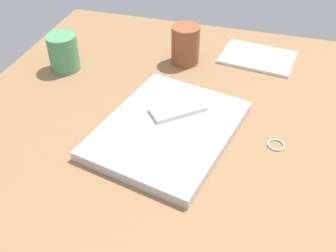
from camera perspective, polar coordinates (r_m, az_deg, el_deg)
The scene contains 7 objects.
desk_surface at distance 76.17cm, azimuth -6.07°, elevation -5.50°, with size 120.00×80.00×3.00cm, color olive.
laptop_closed at distance 79.35cm, azimuth -0.00°, elevation -0.53°, with size 30.80×24.11×2.11cm, color #B7BABC.
cell_phone_on_laptop at distance 82.22cm, azimuth 1.41°, elevation 2.50°, with size 11.17×11.92×1.08cm.
notepad at distance 106.83cm, azimuth 12.73°, elevation 9.57°, with size 12.76×18.15×0.80cm, color white.
pen_cup at distance 100.87cm, azimuth 2.51°, elevation 11.56°, with size 7.00×7.00×9.72cm, color brown.
key_ring at distance 80.06cm, azimuth 15.23°, elevation -2.62°, with size 3.41×3.41×0.36cm, color silver.
coffee_mug at distance 101.56cm, azimuth -14.70°, elevation 10.22°, with size 10.50×7.17×8.94cm.
Camera 1 is at (-49.12, -22.60, 55.14)cm, focal length 42.49 mm.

